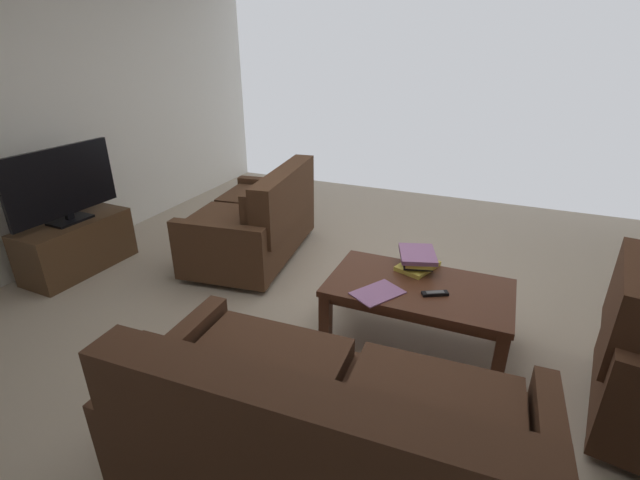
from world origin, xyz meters
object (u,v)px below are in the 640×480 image
(sofa_main, at_px, (327,439))
(tv_stand, at_px, (76,246))
(loose_magazine, at_px, (378,293))
(tv_remote, at_px, (435,293))
(flat_tv, at_px, (62,184))
(loveseat_near, at_px, (258,221))
(book_stack, at_px, (418,260))
(coffee_table, at_px, (418,294))

(sofa_main, relative_size, tv_stand, 1.92)
(tv_stand, relative_size, loose_magazine, 3.06)
(tv_remote, bearing_deg, tv_stand, 0.63)
(sofa_main, xyz_separation_m, tv_remote, (-0.23, -1.18, 0.08))
(sofa_main, height_order, flat_tv, flat_tv)
(tv_remote, bearing_deg, loveseat_near, -25.30)
(loveseat_near, relative_size, loose_magazine, 4.86)
(flat_tv, bearing_deg, loveseat_near, -147.48)
(sofa_main, distance_m, tv_stand, 3.03)
(flat_tv, distance_m, loose_magazine, 2.72)
(flat_tv, relative_size, book_stack, 2.72)
(loveseat_near, relative_size, flat_tv, 1.51)
(sofa_main, height_order, coffee_table, sofa_main)
(sofa_main, distance_m, tv_remote, 1.21)
(flat_tv, xyz_separation_m, tv_remote, (-3.02, -0.03, -0.34))
(tv_stand, xyz_separation_m, flat_tv, (-0.00, -0.00, 0.55))
(book_stack, relative_size, tv_remote, 2.18)
(sofa_main, xyz_separation_m, loveseat_near, (1.48, -1.99, -0.00))
(tv_stand, bearing_deg, sofa_main, 157.69)
(loveseat_near, bearing_deg, coffee_table, 155.50)
(book_stack, distance_m, loose_magazine, 0.46)
(flat_tv, bearing_deg, book_stack, -173.07)
(coffee_table, distance_m, loose_magazine, 0.30)
(coffee_table, relative_size, flat_tv, 1.18)
(coffee_table, bearing_deg, tv_remote, 144.45)
(sofa_main, xyz_separation_m, tv_stand, (2.80, -1.15, -0.13))
(coffee_table, relative_size, tv_stand, 1.24)
(sofa_main, xyz_separation_m, coffee_table, (-0.11, -1.26, 0.01))
(sofa_main, distance_m, book_stack, 1.50)
(coffee_table, bearing_deg, sofa_main, 84.85)
(tv_stand, bearing_deg, flat_tv, -105.76)
(sofa_main, bearing_deg, tv_remote, -100.81)
(book_stack, xyz_separation_m, loose_magazine, (0.15, 0.43, -0.06))
(coffee_table, bearing_deg, loveseat_near, -24.50)
(loveseat_near, bearing_deg, tv_stand, 32.58)
(coffee_table, relative_size, book_stack, 3.22)
(book_stack, distance_m, tv_remote, 0.36)
(tv_stand, height_order, book_stack, book_stack)
(sofa_main, relative_size, coffee_table, 1.55)
(loose_magazine, bearing_deg, tv_remote, 51.99)
(coffee_table, xyz_separation_m, book_stack, (0.06, -0.24, 0.12))
(flat_tv, bearing_deg, tv_stand, 74.24)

